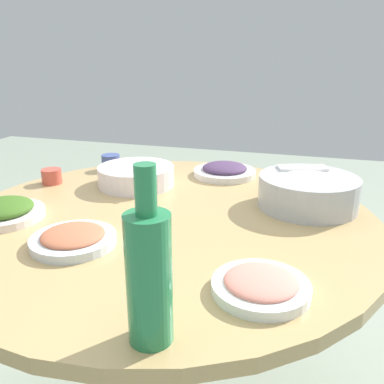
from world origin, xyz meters
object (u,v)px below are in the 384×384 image
(dish_shrimp, at_px, (261,285))
(dish_greens, at_px, (3,211))
(soup_bowl, at_px, (136,176))
(tea_cup_near, at_px, (111,162))
(dish_tofu_braise, at_px, (73,238))
(tea_cup_side, at_px, (52,176))
(green_bottle, at_px, (149,274))
(dish_eggplant, at_px, (225,171))
(round_dining_table, at_px, (166,242))
(rice_bowl, at_px, (308,191))

(dish_shrimp, height_order, dish_greens, dish_greens)
(soup_bowl, bearing_deg, tea_cup_near, -40.74)
(dish_tofu_braise, xyz_separation_m, tea_cup_side, (0.34, -0.40, 0.01))
(green_bottle, height_order, tea_cup_near, green_bottle)
(dish_greens, height_order, dish_eggplant, dish_greens)
(round_dining_table, height_order, rice_bowl, rice_bowl)
(round_dining_table, height_order, dish_tofu_braise, dish_tofu_braise)
(dish_tofu_braise, relative_size, green_bottle, 0.70)
(dish_tofu_braise, relative_size, tea_cup_side, 2.95)
(tea_cup_side, bearing_deg, dish_greens, 101.22)
(dish_greens, bearing_deg, soup_bowl, -121.39)
(soup_bowl, relative_size, dish_shrimp, 1.40)
(dish_tofu_braise, distance_m, tea_cup_side, 0.53)
(rice_bowl, distance_m, soup_bowl, 0.58)
(soup_bowl, bearing_deg, green_bottle, 115.82)
(dish_shrimp, xyz_separation_m, dish_eggplant, (0.24, -0.75, 0.00))
(dish_greens, height_order, tea_cup_near, tea_cup_near)
(round_dining_table, xyz_separation_m, dish_shrimp, (-0.32, 0.32, 0.10))
(rice_bowl, bearing_deg, green_bottle, 71.86)
(soup_bowl, bearing_deg, dish_shrimp, 132.87)
(dish_shrimp, relative_size, green_bottle, 0.65)
(dish_tofu_braise, bearing_deg, dish_shrimp, 170.71)
(dish_shrimp, distance_m, green_bottle, 0.26)
(round_dining_table, relative_size, tea_cup_side, 17.31)
(dish_greens, xyz_separation_m, tea_cup_side, (0.06, -0.32, 0.00))
(green_bottle, bearing_deg, dish_greens, -30.62)
(dish_tofu_braise, height_order, tea_cup_near, tea_cup_near)
(rice_bowl, bearing_deg, soup_bowl, -4.46)
(round_dining_table, distance_m, tea_cup_side, 0.53)
(dish_greens, bearing_deg, dish_tofu_braise, 162.68)
(dish_tofu_braise, relative_size, tea_cup_near, 2.88)
(dish_tofu_braise, height_order, dish_greens, dish_greens)
(soup_bowl, relative_size, tea_cup_side, 3.87)
(tea_cup_near, xyz_separation_m, tea_cup_side, (0.12, 0.22, -0.00))
(dish_shrimp, bearing_deg, dish_eggplant, -72.52)
(dish_eggplant, distance_m, tea_cup_near, 0.45)
(soup_bowl, xyz_separation_m, tea_cup_side, (0.30, 0.07, -0.01))
(dish_shrimp, bearing_deg, round_dining_table, -45.61)
(dish_eggplant, xyz_separation_m, green_bottle, (-0.08, 0.93, 0.10))
(dish_tofu_braise, xyz_separation_m, dish_shrimp, (-0.46, 0.08, -0.00))
(rice_bowl, height_order, green_bottle, green_bottle)
(round_dining_table, relative_size, dish_tofu_braise, 5.86)
(green_bottle, bearing_deg, tea_cup_near, -58.97)
(dish_tofu_braise, bearing_deg, dish_eggplant, -108.57)
(dish_tofu_braise, xyz_separation_m, dish_greens, (0.28, -0.09, 0.00))
(tea_cup_near, bearing_deg, soup_bowl, 139.26)
(dish_shrimp, height_order, dish_eggplant, dish_eggplant)
(soup_bowl, relative_size, tea_cup_near, 3.77)
(dish_tofu_braise, bearing_deg, tea_cup_near, -70.30)
(round_dining_table, xyz_separation_m, green_bottle, (-0.16, 0.51, 0.21))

